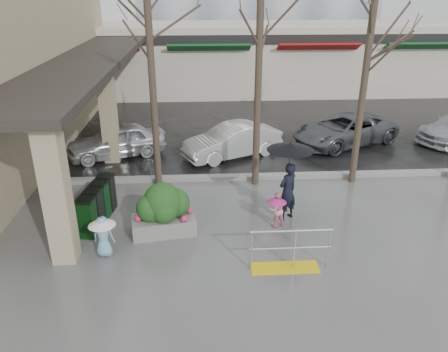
{
  "coord_description": "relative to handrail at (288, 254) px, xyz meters",
  "views": [
    {
      "loc": [
        -0.63,
        -9.63,
        6.08
      ],
      "look_at": [
        0.02,
        1.32,
        1.3
      ],
      "focal_mm": 35.0,
      "sensor_mm": 36.0,
      "label": 1
    }
  ],
  "objects": [
    {
      "name": "street_asphalt",
      "position": [
        -1.36,
        23.2,
        -0.37
      ],
      "size": [
        120.0,
        36.0,
        0.01
      ],
      "primitive_type": "cube",
      "color": "black",
      "rests_on": "ground"
    },
    {
      "name": "child_pink",
      "position": [
        0.06,
        1.98,
        0.19
      ],
      "size": [
        0.57,
        0.53,
        1.01
      ],
      "rotation": [
        0.0,
        0.0,
        3.39
      ],
      "color": "pink",
      "rests_on": "ground"
    },
    {
      "name": "news_boxes",
      "position": [
        -4.85,
        2.49,
        0.17
      ],
      "size": [
        0.73,
        2.0,
        1.09
      ],
      "rotation": [
        0.0,
        0.0,
        -0.15
      ],
      "color": "#0C3510",
      "rests_on": "ground"
    },
    {
      "name": "car_c",
      "position": [
        4.03,
        8.55,
        0.25
      ],
      "size": [
        4.99,
        3.82,
        1.26
      ],
      "primitive_type": "imported",
      "rotation": [
        0.0,
        0.0,
        -1.13
      ],
      "color": "#575B5F",
      "rests_on": "ground"
    },
    {
      "name": "pillar_back",
      "position": [
        -5.26,
        7.2,
        1.37
      ],
      "size": [
        0.55,
        0.55,
        3.5
      ],
      "primitive_type": "cube",
      "color": "tan",
      "rests_on": "ground"
    },
    {
      "name": "handrail",
      "position": [
        0.0,
        0.0,
        0.0
      ],
      "size": [
        1.9,
        0.5,
        1.03
      ],
      "color": "yellow",
      "rests_on": "ground"
    },
    {
      "name": "car_a",
      "position": [
        -5.19,
        7.68,
        0.25
      ],
      "size": [
        3.99,
        2.7,
        1.26
      ],
      "primitive_type": "imported",
      "rotation": [
        0.0,
        0.0,
        -1.21
      ],
      "color": "silver",
      "rests_on": "ground"
    },
    {
      "name": "storefront_row",
      "position": [
        0.64,
        19.17,
        1.64
      ],
      "size": [
        34.0,
        6.74,
        4.0
      ],
      "color": "beige",
      "rests_on": "ground"
    },
    {
      "name": "child_blue",
      "position": [
        -4.36,
        0.81,
        0.27
      ],
      "size": [
        0.66,
        0.66,
        1.06
      ],
      "rotation": [
        0.0,
        0.0,
        3.0
      ],
      "color": "#75AAD1",
      "rests_on": "ground"
    },
    {
      "name": "ground",
      "position": [
        -1.36,
        1.2,
        -0.38
      ],
      "size": [
        120.0,
        120.0,
        0.0
      ],
      "primitive_type": "plane",
      "color": "#51514F",
      "rests_on": "ground"
    },
    {
      "name": "canopy_slab",
      "position": [
        -6.16,
        9.2,
        3.25
      ],
      "size": [
        2.8,
        18.0,
        0.25
      ],
      "primitive_type": "cube",
      "color": "#2D2823",
      "rests_on": "pillar_front"
    },
    {
      "name": "planter",
      "position": [
        -2.98,
        1.8,
        0.32
      ],
      "size": [
        1.77,
        1.07,
        1.45
      ],
      "rotation": [
        0.0,
        0.0,
        0.15
      ],
      "color": "slate",
      "rests_on": "ground"
    },
    {
      "name": "pillar_front",
      "position": [
        -5.26,
        0.7,
        1.37
      ],
      "size": [
        0.55,
        0.55,
        3.5
      ],
      "primitive_type": "cube",
      "color": "tan",
      "rests_on": "ground"
    },
    {
      "name": "tree_midwest",
      "position": [
        -0.16,
        4.8,
        4.86
      ],
      "size": [
        3.2,
        3.2,
        7.0
      ],
      "color": "#382B21",
      "rests_on": "ground"
    },
    {
      "name": "curb",
      "position": [
        -1.36,
        5.2,
        -0.3
      ],
      "size": [
        120.0,
        0.3,
        0.15
      ],
      "primitive_type": "cube",
      "color": "gray",
      "rests_on": "ground"
    },
    {
      "name": "car_b",
      "position": [
        -0.73,
        7.39,
        0.25
      ],
      "size": [
        4.03,
        2.84,
        1.26
      ],
      "primitive_type": "imported",
      "rotation": [
        0.0,
        0.0,
        -1.13
      ],
      "color": "white",
      "rests_on": "ground"
    },
    {
      "name": "tree_west",
      "position": [
        -3.36,
        4.8,
        4.71
      ],
      "size": [
        3.2,
        3.2,
        6.8
      ],
      "color": "#382B21",
      "rests_on": "ground"
    },
    {
      "name": "tree_mideast",
      "position": [
        3.14,
        4.8,
        4.48
      ],
      "size": [
        3.2,
        3.2,
        6.5
      ],
      "color": "#382B21",
      "rests_on": "ground"
    },
    {
      "name": "woman",
      "position": [
        0.42,
        2.39,
        1.01
      ],
      "size": [
        1.27,
        1.27,
        2.29
      ],
      "rotation": [
        0.0,
        0.0,
        3.74
      ],
      "color": "black",
      "rests_on": "ground"
    }
  ]
}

